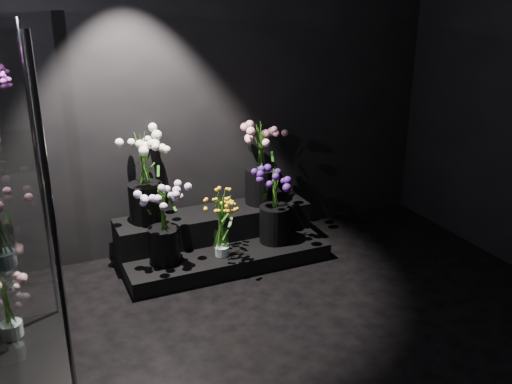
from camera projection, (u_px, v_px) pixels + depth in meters
floor at (335, 367)px, 3.42m from camera, size 4.00×4.00×0.00m
wall_back at (215, 82)px, 4.64m from camera, size 4.00×0.00×4.00m
display_riser at (219, 239)px, 4.76m from camera, size 1.64×0.73×0.37m
bouquet_orange_bells at (221, 223)px, 4.41m from camera, size 0.30×0.30×0.54m
bouquet_lilac at (163, 219)px, 4.28m from camera, size 0.44×0.44×0.62m
bouquet_purple at (275, 202)px, 4.63m from camera, size 0.42×0.42×0.62m
bouquet_cream_roses at (144, 171)px, 4.44m from camera, size 0.53×0.53×0.73m
bouquet_pink_roses at (261, 159)px, 4.82m from camera, size 0.46×0.46×0.71m
bouquet_case_base_pink at (7, 302)px, 3.48m from camera, size 0.39×0.39×0.46m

